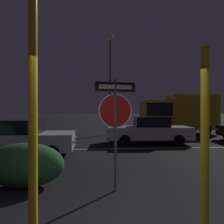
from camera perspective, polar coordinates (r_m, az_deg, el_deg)
road_center_stripe at (r=10.71m, az=-1.99°, el=-9.61°), size 39.71×0.12×0.01m
stop_sign at (r=5.01m, az=0.91°, el=-0.05°), size 0.94×0.20×2.57m
yellow_pole_left at (r=2.83m, az=-19.98°, el=-4.27°), size 0.11×0.11×3.24m
yellow_pole_right at (r=3.77m, az=23.11°, el=-6.03°), size 0.13×0.13×2.86m
hedge_bush_1 at (r=5.82m, az=-21.86°, el=-12.72°), size 1.89×0.99×1.07m
passing_car_2 at (r=9.45m, az=-21.90°, el=-6.44°), size 3.98×2.13×1.49m
passing_car_3 at (r=12.51m, az=9.69°, el=-4.76°), size 4.75×2.25×1.50m
delivery_truck at (r=18.28m, az=16.61°, el=-0.23°), size 5.82×2.50×3.10m
street_lamp at (r=17.46m, az=-0.45°, el=12.54°), size 0.56×0.56×7.87m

